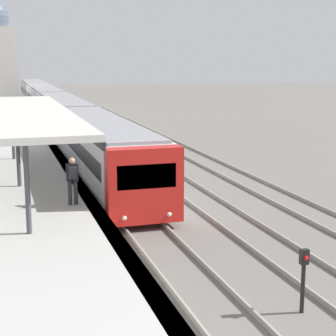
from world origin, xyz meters
TOP-DOWN VIEW (x-y plane):
  - platform_canopy at (-3.99, 15.97)m, footprint 4.00×16.08m
  - person_on_platform at (-2.37, 12.41)m, footprint 0.40×0.40m
  - train_near at (0.00, 42.74)m, footprint 2.68×62.73m
  - signal_post_near at (1.88, 4.25)m, footprint 0.20×0.21m

SIDE VIEW (x-z plane):
  - signal_post_near at x=1.88m, z-range 0.20..1.77m
  - train_near at x=0.00m, z-range 0.17..3.20m
  - person_on_platform at x=-2.37m, z-range 1.04..2.71m
  - platform_canopy at x=-3.99m, z-range 2.27..5.30m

